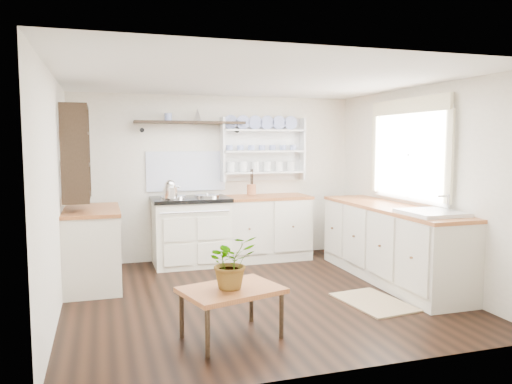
% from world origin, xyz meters
% --- Properties ---
extents(floor, '(4.00, 3.80, 0.01)m').
position_xyz_m(floor, '(0.00, 0.00, 0.00)').
color(floor, black).
rests_on(floor, ground).
extents(wall_back, '(4.00, 0.02, 2.30)m').
position_xyz_m(wall_back, '(0.00, 1.90, 1.15)').
color(wall_back, beige).
rests_on(wall_back, ground).
extents(wall_right, '(0.02, 3.80, 2.30)m').
position_xyz_m(wall_right, '(2.00, 0.00, 1.15)').
color(wall_right, beige).
rests_on(wall_right, ground).
extents(wall_left, '(0.02, 3.80, 2.30)m').
position_xyz_m(wall_left, '(-2.00, 0.00, 1.15)').
color(wall_left, beige).
rests_on(wall_left, ground).
extents(ceiling, '(4.00, 3.80, 0.01)m').
position_xyz_m(ceiling, '(0.00, 0.00, 2.30)').
color(ceiling, white).
rests_on(ceiling, wall_back).
extents(window, '(0.08, 1.55, 1.22)m').
position_xyz_m(window, '(1.95, 0.15, 1.56)').
color(window, white).
rests_on(window, wall_right).
extents(aga_cooker, '(1.02, 0.71, 0.95)m').
position_xyz_m(aga_cooker, '(-0.45, 1.57, 0.47)').
color(aga_cooker, white).
rests_on(aga_cooker, floor).
extents(back_cabinets, '(1.27, 0.63, 0.90)m').
position_xyz_m(back_cabinets, '(0.60, 1.60, 0.46)').
color(back_cabinets, silver).
rests_on(back_cabinets, floor).
extents(right_cabinets, '(0.62, 2.43, 0.90)m').
position_xyz_m(right_cabinets, '(1.70, 0.10, 0.46)').
color(right_cabinets, silver).
rests_on(right_cabinets, floor).
extents(belfast_sink, '(0.55, 0.60, 0.45)m').
position_xyz_m(belfast_sink, '(1.70, -0.65, 0.80)').
color(belfast_sink, white).
rests_on(belfast_sink, right_cabinets).
extents(left_cabinets, '(0.62, 1.13, 0.90)m').
position_xyz_m(left_cabinets, '(-1.70, 0.90, 0.46)').
color(left_cabinets, silver).
rests_on(left_cabinets, floor).
extents(plate_rack, '(1.20, 0.22, 0.90)m').
position_xyz_m(plate_rack, '(0.65, 1.86, 1.56)').
color(plate_rack, white).
rests_on(plate_rack, wall_back).
extents(high_shelf, '(1.50, 0.29, 0.16)m').
position_xyz_m(high_shelf, '(-0.40, 1.78, 1.91)').
color(high_shelf, black).
rests_on(high_shelf, wall_back).
extents(left_shelving, '(0.28, 0.80, 1.05)m').
position_xyz_m(left_shelving, '(-1.84, 0.90, 1.55)').
color(left_shelving, black).
rests_on(left_shelving, wall_left).
extents(kettle, '(0.19, 0.19, 0.23)m').
position_xyz_m(kettle, '(-0.73, 1.45, 1.04)').
color(kettle, silver).
rests_on(kettle, aga_cooker).
extents(utensil_crock, '(0.13, 0.13, 0.15)m').
position_xyz_m(utensil_crock, '(0.44, 1.68, 0.99)').
color(utensil_crock, '#AE6740').
rests_on(utensil_crock, back_cabinets).
extents(center_table, '(0.93, 0.77, 0.43)m').
position_xyz_m(center_table, '(-0.56, -1.06, 0.39)').
color(center_table, brown).
rests_on(center_table, floor).
extents(potted_plant, '(0.47, 0.43, 0.45)m').
position_xyz_m(potted_plant, '(-0.56, -1.06, 0.66)').
color(potted_plant, '#3F7233').
rests_on(potted_plant, center_table).
extents(floor_rug, '(0.65, 0.91, 0.02)m').
position_xyz_m(floor_rug, '(1.07, -0.60, 0.01)').
color(floor_rug, '#958156').
rests_on(floor_rug, floor).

